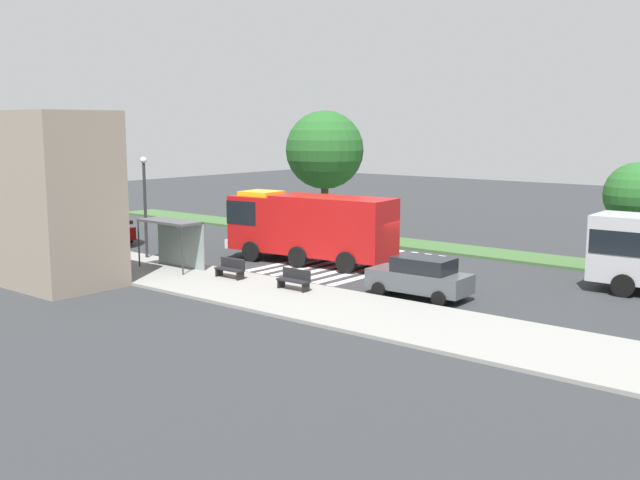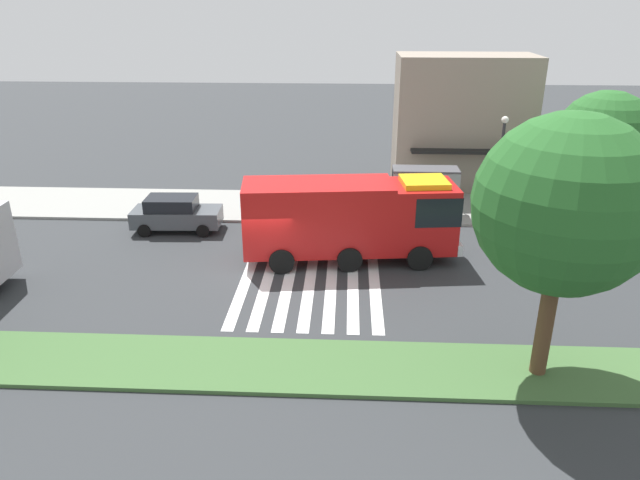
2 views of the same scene
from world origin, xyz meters
TOP-DOWN VIEW (x-y plane):
  - ground_plane at (0.00, 0.00)m, footprint 120.00×120.00m
  - sidewalk at (0.00, 8.29)m, footprint 60.00×5.20m
  - median_strip at (0.00, -7.19)m, footprint 60.00×3.00m
  - crosswalk at (2.03, 0.00)m, footprint 5.85×10.25m
  - fire_truck at (3.93, 1.41)m, footprint 9.74×3.65m
  - parked_car_west at (-5.14, 4.49)m, footprint 4.47×2.13m
  - parked_car_mid at (17.94, 4.49)m, footprint 4.48×2.11m
  - parked_car_east at (30.60, 4.50)m, footprint 4.58×2.21m
  - bus_stop_shelter at (7.69, 7.19)m, footprint 3.50×1.40m
  - bench_near_shelter at (3.69, 7.18)m, footprint 1.60×0.50m
  - bench_west_of_shelter at (-0.35, 7.18)m, footprint 1.60×0.50m
  - street_lamp at (11.21, 6.29)m, footprint 0.36×0.36m
  - storefront_building at (10.38, 12.89)m, footprint 8.03×4.82m
  - sidewalk_tree_center at (16.30, 6.69)m, footprint 4.82×4.82m
  - median_tree_far_west at (-10.38, -7.19)m, footprint 3.24×3.24m
  - median_tree_west at (9.61, -7.19)m, footprint 5.18×5.18m

SIDE VIEW (x-z plane):
  - ground_plane at x=0.00m, z-range 0.00..0.00m
  - crosswalk at x=2.03m, z-range 0.00..0.01m
  - sidewalk at x=0.00m, z-range 0.00..0.14m
  - median_strip at x=0.00m, z-range 0.00..0.14m
  - bench_near_shelter at x=3.69m, z-range 0.14..1.04m
  - bench_west_of_shelter at x=-0.35m, z-range 0.14..1.04m
  - parked_car_east at x=30.60m, z-range 0.02..1.78m
  - parked_car_west at x=-5.14m, z-range 0.02..1.79m
  - parked_car_mid at x=17.94m, z-range 0.01..1.81m
  - bus_stop_shelter at x=7.69m, z-range 0.66..3.12m
  - fire_truck at x=3.93m, z-range 0.22..3.94m
  - street_lamp at x=11.21m, z-range 0.68..6.16m
  - median_tree_far_west at x=-10.38m, z-range 1.15..6.52m
  - storefront_building at x=10.38m, z-range 0.00..7.95m
  - sidewalk_tree_center at x=16.30m, z-range 1.08..7.80m
  - median_tree_west at x=9.61m, z-range 1.59..9.72m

